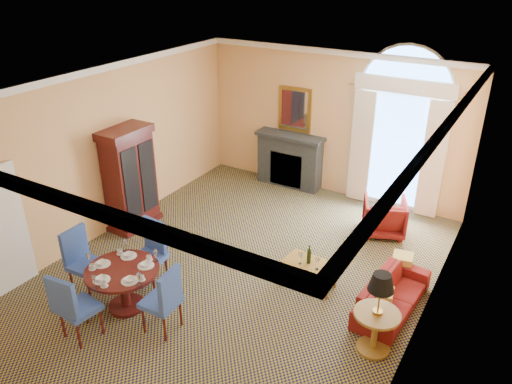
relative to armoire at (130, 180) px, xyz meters
The scene contains 12 objects.
ground 2.90m from the armoire, ahead, with size 7.50×7.50×0.00m, color #18133E.
room_envelope 3.12m from the armoire, ahead, with size 6.04×7.52×3.45m.
armoire is the anchor object (origin of this frame).
dining_table 2.69m from the armoire, 49.73° to the right, with size 1.12×1.12×0.90m.
dining_chair_north 2.07m from the armoire, 37.70° to the right, with size 0.54×0.56×1.09m.
dining_chair_south 3.36m from the armoire, 60.82° to the right, with size 0.54×0.55×1.09m.
dining_chair_east 3.41m from the armoire, 38.95° to the right, with size 0.54×0.52×1.09m.
dining_chair_west 2.20m from the armoire, 68.21° to the right, with size 0.51×0.50×1.09m.
sofa 5.32m from the armoire, ahead, with size 1.70×0.66×0.50m, color maroon.
armchair 5.00m from the armoire, 26.64° to the left, with size 0.78×0.80×0.73m, color maroon.
coffee_table 3.98m from the armoire, ahead, with size 0.92×0.57×0.77m.
side_table 5.41m from the armoire, 10.14° to the right, with size 0.64×0.64×1.24m.
Camera 1 is at (3.90, -6.08, 5.02)m, focal length 35.00 mm.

